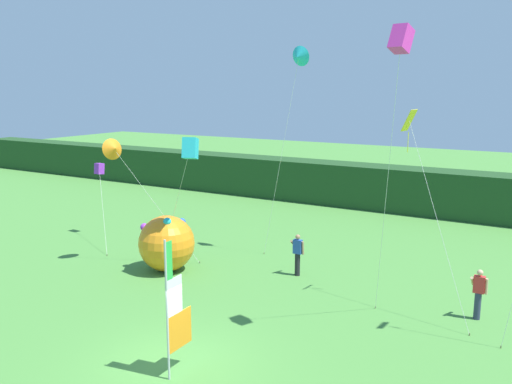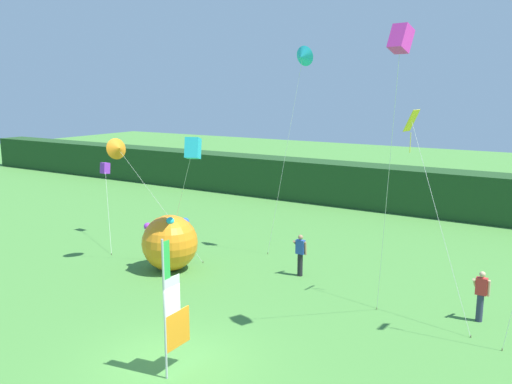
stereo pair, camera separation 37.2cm
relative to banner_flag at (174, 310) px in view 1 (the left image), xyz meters
The scene contains 12 objects.
ground_plane 1.95m from the banner_flag, 137.42° to the left, with size 120.00×120.00×0.00m, color #478438.
distant_treeline 22.90m from the banner_flag, 91.09° to the left, with size 80.00×2.40×2.75m, color #1E421E.
banner_flag is the anchor object (origin of this frame).
person_near_banner 10.30m from the banner_flag, 50.83° to the left, with size 0.55×0.48×1.74m.
person_mid_field 8.84m from the banner_flag, 94.15° to the left, with size 0.55×0.48×1.75m.
inflatable_balloon 8.71m from the banner_flag, 131.10° to the left, with size 2.38×2.38×2.43m.
kite_yellow_diamond_0 10.07m from the banner_flag, 64.46° to the left, with size 2.94×2.11×6.93m.
kite_cyan_box_1 8.19m from the banner_flag, 123.35° to the left, with size 3.64×2.44×5.81m.
kite_purple_box_2 15.54m from the banner_flag, 143.12° to the left, with size 3.19×2.86×3.83m.
kite_magenta_box_4 9.52m from the banner_flag, 46.43° to the left, with size 1.47×2.89×9.38m.
kite_orange_delta_5 10.65m from the banner_flag, 142.80° to the left, with size 3.39×2.38×5.60m.
kite_cyan_delta_6 13.35m from the banner_flag, 99.55° to the left, with size 1.89×0.88×9.44m.
Camera 1 is at (9.13, -10.92, 7.67)m, focal length 37.91 mm.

